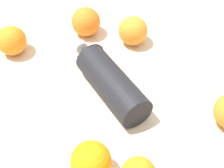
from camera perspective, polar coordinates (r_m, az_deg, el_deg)
ground_plane at (r=0.76m, az=4.76°, el=-1.70°), size 2.40×2.40×0.00m
water_bottle at (r=0.74m, az=-0.92°, el=1.09°), size 0.15×0.27×0.08m
orange_0 at (r=0.88m, az=3.77°, el=9.49°), size 0.08×0.08×0.08m
orange_1 at (r=0.91m, az=-4.70°, el=11.05°), size 0.08×0.08×0.08m
orange_2 at (r=0.61m, az=-3.78°, el=-13.59°), size 0.08×0.08×0.08m
orange_5 at (r=0.88m, az=-17.52°, el=7.41°), size 0.08×0.08×0.08m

